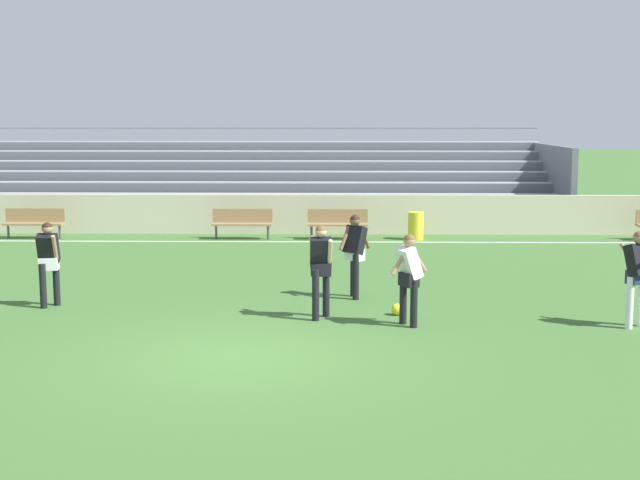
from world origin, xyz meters
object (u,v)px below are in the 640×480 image
at_px(player_dark_trailing_run, 638,270).
at_px(bleacher_stand, 206,180).
at_px(player_dark_dropping_back, 321,263).
at_px(player_dark_pressing_high, 355,249).
at_px(player_white_wide_left, 409,272).
at_px(soccer_ball, 397,309).
at_px(trash_bin, 416,226).
at_px(bench_far_right, 242,221).
at_px(bench_near_wall_gap, 34,220).
at_px(player_dark_wide_right, 48,257).
at_px(bench_far_left, 338,221).

bearing_deg(player_dark_trailing_run, bleacher_stand, 122.35).
bearing_deg(player_dark_dropping_back, player_dark_pressing_high, 70.17).
relative_size(player_white_wide_left, soccer_ball, 7.44).
bearing_deg(player_dark_pressing_high, bleacher_stand, 110.72).
distance_m(bleacher_stand, player_dark_trailing_run, 18.51).
height_order(trash_bin, player_dark_dropping_back, player_dark_dropping_back).
relative_size(bench_far_right, player_dark_pressing_high, 1.06).
xyz_separation_m(bleacher_stand, player_dark_trailing_run, (9.90, -15.63, -0.38)).
bearing_deg(bench_near_wall_gap, player_dark_pressing_high, -41.28).
bearing_deg(bleacher_stand, player_dark_trailing_run, -57.65).
height_order(bench_near_wall_gap, player_dark_wide_right, player_dark_wide_right).
xyz_separation_m(trash_bin, player_dark_trailing_run, (2.89, -10.63, 0.61)).
distance_m(bench_far_right, bench_far_left, 2.86).
bearing_deg(player_white_wide_left, player_dark_dropping_back, 162.02).
relative_size(trash_bin, player_dark_trailing_run, 0.49).
distance_m(bench_far_left, player_dark_dropping_back, 10.15).
xyz_separation_m(trash_bin, player_dark_pressing_high, (-1.98, -8.28, 0.60)).
xyz_separation_m(bench_far_left, player_dark_wide_right, (-5.59, -9.25, 0.44)).
bearing_deg(player_white_wide_left, bench_far_left, 96.72).
xyz_separation_m(bench_far_left, trash_bin, (2.33, -0.04, -0.13)).
distance_m(bench_far_left, soccer_ball, 9.91).
xyz_separation_m(bench_near_wall_gap, player_dark_wide_right, (3.55, -9.25, 0.44)).
height_order(trash_bin, player_dark_wide_right, player_dark_wide_right).
bearing_deg(bench_near_wall_gap, player_dark_trailing_run, -36.63).
relative_size(bench_far_right, trash_bin, 2.17).
bearing_deg(player_dark_pressing_high, bench_far_left, 92.39).
height_order(player_dark_pressing_high, player_dark_trailing_run, player_dark_trailing_run).
height_order(player_white_wide_left, player_dark_wide_right, player_dark_wide_right).
bearing_deg(bench_far_right, player_dark_trailing_run, -52.87).
xyz_separation_m(bench_near_wall_gap, soccer_ball, (10.25, -9.84, -0.44)).
xyz_separation_m(bench_far_left, player_dark_pressing_high, (0.35, -8.32, 0.47)).
bearing_deg(trash_bin, bleacher_stand, 144.48).
relative_size(player_dark_dropping_back, player_dark_trailing_run, 1.01).
height_order(bleacher_stand, player_dark_pressing_high, bleacher_stand).
bearing_deg(bench_far_left, soccer_ball, -83.55).
bearing_deg(player_dark_wide_right, bench_near_wall_gap, 110.98).
bearing_deg(bench_far_right, bleacher_stand, 110.15).
bearing_deg(player_dark_trailing_run, player_dark_dropping_back, 174.36).
height_order(player_dark_dropping_back, soccer_ball, player_dark_dropping_back).
xyz_separation_m(player_dark_dropping_back, player_dark_pressing_high, (0.65, 1.81, -0.01)).
relative_size(player_dark_pressing_high, player_dark_wide_right, 1.03).
bearing_deg(bench_near_wall_gap, soccer_ball, -43.83).
bearing_deg(bench_near_wall_gap, bench_far_right, 0.00).
xyz_separation_m(player_dark_dropping_back, player_dark_wide_right, (-5.28, 0.88, -0.05)).
xyz_separation_m(trash_bin, soccer_ball, (-1.22, -9.79, -0.31)).
relative_size(player_dark_wide_right, soccer_ball, 7.52).
distance_m(bleacher_stand, trash_bin, 8.67).
distance_m(bench_near_wall_gap, player_dark_pressing_high, 12.63).
distance_m(trash_bin, player_dark_pressing_high, 8.54).
height_order(player_white_wide_left, player_dark_trailing_run, player_dark_trailing_run).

